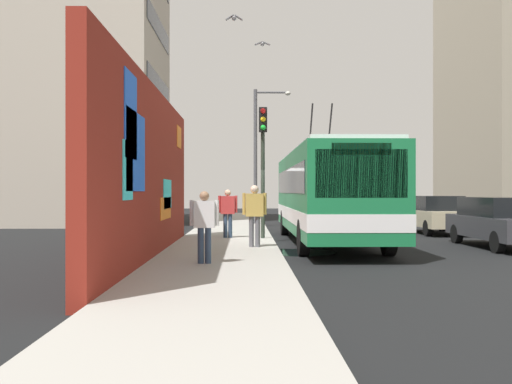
{
  "coord_description": "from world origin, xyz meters",
  "views": [
    {
      "loc": [
        -19.12,
        0.94,
        1.76
      ],
      "look_at": [
        0.82,
        0.58,
        1.74
      ],
      "focal_mm": 39.96,
      "sensor_mm": 36.0,
      "label": 1
    }
  ],
  "objects_px": {
    "pedestrian_at_curb": "(255,210)",
    "street_lamp": "(260,146)",
    "pedestrian_midblock": "(227,209)",
    "traffic_light": "(263,151)",
    "parked_car_dark_gray": "(499,221)",
    "parked_car_champagne": "(435,214)",
    "pedestrian_near_wall": "(204,221)",
    "city_bus": "(327,192)"
  },
  "relations": [
    {
      "from": "pedestrian_near_wall",
      "to": "parked_car_champagne",
      "type": "bearing_deg",
      "value": -39.09
    },
    {
      "from": "pedestrian_near_wall",
      "to": "traffic_light",
      "type": "distance_m",
      "value": 7.25
    },
    {
      "from": "pedestrian_at_curb",
      "to": "street_lamp",
      "type": "bearing_deg",
      "value": -2.09
    },
    {
      "from": "traffic_light",
      "to": "pedestrian_at_curb",
      "type": "bearing_deg",
      "value": 173.63
    },
    {
      "from": "parked_car_dark_gray",
      "to": "pedestrian_near_wall",
      "type": "bearing_deg",
      "value": 119.05
    },
    {
      "from": "pedestrian_at_curb",
      "to": "street_lamp",
      "type": "xyz_separation_m",
      "value": [
        12.08,
        -0.44,
        2.81
      ]
    },
    {
      "from": "parked_car_dark_gray",
      "to": "parked_car_champagne",
      "type": "xyz_separation_m",
      "value": [
        5.99,
        0.0,
        -0.0
      ]
    },
    {
      "from": "pedestrian_near_wall",
      "to": "pedestrian_at_curb",
      "type": "bearing_deg",
      "value": -17.31
    },
    {
      "from": "pedestrian_at_curb",
      "to": "traffic_light",
      "type": "bearing_deg",
      "value": -6.37
    },
    {
      "from": "traffic_light",
      "to": "city_bus",
      "type": "bearing_deg",
      "value": -98.77
    },
    {
      "from": "pedestrian_near_wall",
      "to": "street_lamp",
      "type": "distance_m",
      "value": 16.23
    },
    {
      "from": "parked_car_dark_gray",
      "to": "parked_car_champagne",
      "type": "bearing_deg",
      "value": 0.0
    },
    {
      "from": "city_bus",
      "to": "pedestrian_midblock",
      "type": "distance_m",
      "value": 3.49
    },
    {
      "from": "parked_car_dark_gray",
      "to": "street_lamp",
      "type": "xyz_separation_m",
      "value": [
        10.95,
        7.24,
        3.2
      ]
    },
    {
      "from": "parked_car_champagne",
      "to": "pedestrian_at_curb",
      "type": "relative_size",
      "value": 2.44
    },
    {
      "from": "parked_car_champagne",
      "to": "traffic_light",
      "type": "xyz_separation_m",
      "value": [
        -4.13,
        7.35,
        2.34
      ]
    },
    {
      "from": "parked_car_dark_gray",
      "to": "pedestrian_midblock",
      "type": "xyz_separation_m",
      "value": [
        2.17,
        8.58,
        0.3
      ]
    },
    {
      "from": "city_bus",
      "to": "parked_car_champagne",
      "type": "relative_size",
      "value": 2.65
    },
    {
      "from": "pedestrian_midblock",
      "to": "pedestrian_near_wall",
      "type": "height_order",
      "value": "pedestrian_midblock"
    },
    {
      "from": "city_bus",
      "to": "pedestrian_midblock",
      "type": "bearing_deg",
      "value": 79.14
    },
    {
      "from": "pedestrian_midblock",
      "to": "traffic_light",
      "type": "distance_m",
      "value": 2.4
    },
    {
      "from": "city_bus",
      "to": "parked_car_champagne",
      "type": "xyz_separation_m",
      "value": [
        4.46,
        -5.2,
        -0.92
      ]
    },
    {
      "from": "parked_car_dark_gray",
      "to": "pedestrian_at_curb",
      "type": "xyz_separation_m",
      "value": [
        -1.13,
        7.68,
        0.38
      ]
    },
    {
      "from": "parked_car_champagne",
      "to": "pedestrian_at_curb",
      "type": "height_order",
      "value": "pedestrian_at_curb"
    },
    {
      "from": "city_bus",
      "to": "pedestrian_at_curb",
      "type": "xyz_separation_m",
      "value": [
        -2.65,
        2.48,
        -0.53
      ]
    },
    {
      "from": "pedestrian_at_curb",
      "to": "traffic_light",
      "type": "relative_size",
      "value": 0.4
    },
    {
      "from": "parked_car_dark_gray",
      "to": "traffic_light",
      "type": "xyz_separation_m",
      "value": [
        1.85,
        7.35,
        2.33
      ]
    },
    {
      "from": "pedestrian_midblock",
      "to": "parked_car_dark_gray",
      "type": "bearing_deg",
      "value": -104.2
    },
    {
      "from": "pedestrian_midblock",
      "to": "city_bus",
      "type": "bearing_deg",
      "value": -100.86
    },
    {
      "from": "city_bus",
      "to": "pedestrian_near_wall",
      "type": "height_order",
      "value": "city_bus"
    },
    {
      "from": "street_lamp",
      "to": "parked_car_dark_gray",
      "type": "bearing_deg",
      "value": -146.53
    },
    {
      "from": "parked_car_dark_gray",
      "to": "parked_car_champagne",
      "type": "height_order",
      "value": "same"
    },
    {
      "from": "pedestrian_near_wall",
      "to": "pedestrian_midblock",
      "type": "bearing_deg",
      "value": -2.34
    },
    {
      "from": "parked_car_champagne",
      "to": "pedestrian_near_wall",
      "type": "distance_m",
      "value": 14.06
    },
    {
      "from": "parked_car_champagne",
      "to": "pedestrian_near_wall",
      "type": "relative_size",
      "value": 2.71
    },
    {
      "from": "parked_car_dark_gray",
      "to": "pedestrian_at_curb",
      "type": "height_order",
      "value": "pedestrian_at_curb"
    },
    {
      "from": "parked_car_dark_gray",
      "to": "city_bus",
      "type": "bearing_deg",
      "value": 73.68
    },
    {
      "from": "street_lamp",
      "to": "pedestrian_midblock",
      "type": "bearing_deg",
      "value": 171.37
    },
    {
      "from": "parked_car_dark_gray",
      "to": "pedestrian_at_curb",
      "type": "relative_size",
      "value": 2.65
    },
    {
      "from": "city_bus",
      "to": "parked_car_dark_gray",
      "type": "height_order",
      "value": "city_bus"
    },
    {
      "from": "pedestrian_at_curb",
      "to": "traffic_light",
      "type": "distance_m",
      "value": 3.58
    },
    {
      "from": "parked_car_dark_gray",
      "to": "pedestrian_midblock",
      "type": "relative_size",
      "value": 2.84
    }
  ]
}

